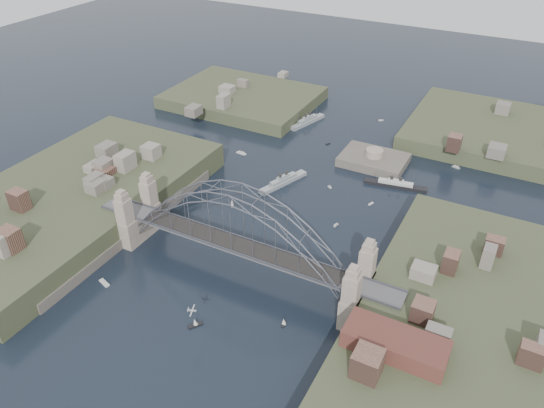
{
  "coord_description": "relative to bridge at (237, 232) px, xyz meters",
  "views": [
    {
      "loc": [
        55.58,
        -86.81,
        88.72
      ],
      "look_at": [
        0.0,
        18.0,
        10.0
      ],
      "focal_mm": 34.72,
      "sensor_mm": 36.0,
      "label": 1
    }
  ],
  "objects": [
    {
      "name": "small_boat_m",
      "position": [
        18.57,
        -11.34,
        -11.36
      ],
      "size": [
        1.07,
        1.93,
        2.38
      ],
      "color": "beige",
      "rests_on": "ground"
    },
    {
      "name": "naval_cruiser_far",
      "position": [
        -21.73,
        89.05,
        -11.37
      ],
      "size": [
        7.5,
        18.09,
        6.11
      ],
      "color": "#989EA1",
      "rests_on": "ground"
    },
    {
      "name": "small_boat_b",
      "position": [
        14.54,
        29.84,
        -12.03
      ],
      "size": [
        1.09,
        2.0,
        1.43
      ],
      "color": "beige",
      "rests_on": "ground"
    },
    {
      "name": "small_boat_d",
      "position": [
        19.7,
        45.34,
        -12.17
      ],
      "size": [
        1.25,
        2.09,
        0.45
      ],
      "color": "beige",
      "rests_on": "ground"
    },
    {
      "name": "headland_nw",
      "position": [
        -55.0,
        95.0,
        -11.82
      ],
      "size": [
        60.0,
        45.0,
        9.0
      ],
      "primitive_type": "cube",
      "color": "#3A4128",
      "rests_on": "ground"
    },
    {
      "name": "bridge",
      "position": [
        0.0,
        0.0,
        0.0
      ],
      "size": [
        84.0,
        13.8,
        24.6
      ],
      "color": "#535255",
      "rests_on": "ground"
    },
    {
      "name": "small_boat_j",
      "position": [
        -27.16,
        -19.85,
        -12.17
      ],
      "size": [
        3.69,
        2.21,
        0.45
      ],
      "color": "beige",
      "rests_on": "ground"
    },
    {
      "name": "small_boat_c",
      "position": [
        0.93,
        -20.85,
        -11.63
      ],
      "size": [
        2.87,
        3.4,
        2.38
      ],
      "color": "beige",
      "rests_on": "ground"
    },
    {
      "name": "small_boat_k",
      "position": [
        3.16,
        105.28,
        -12.17
      ],
      "size": [
        1.95,
        1.59,
        0.45
      ],
      "color": "beige",
      "rests_on": "ground"
    },
    {
      "name": "fort_island",
      "position": [
        12.0,
        70.0,
        -12.66
      ],
      "size": [
        22.0,
        16.0,
        9.4
      ],
      "color": "#544D44",
      "rests_on": "ground"
    },
    {
      "name": "small_boat_a",
      "position": [
        -17.34,
        24.81,
        -11.44
      ],
      "size": [
        1.94,
        2.31,
        2.38
      ],
      "color": "beige",
      "rests_on": "ground"
    },
    {
      "name": "ocean_liner",
      "position": [
        23.21,
        58.76,
        -11.56
      ],
      "size": [
        20.14,
        5.94,
        4.9
      ],
      "color": "black",
      "rests_on": "ground"
    },
    {
      "name": "small_boat_f",
      "position": [
        4.86,
        48.27,
        -12.02
      ],
      "size": [
        1.55,
        1.2,
        1.43
      ],
      "color": "beige",
      "rests_on": "ground"
    },
    {
      "name": "small_boat_i",
      "position": [
        35.45,
        20.0,
        -12.17
      ],
      "size": [
        0.98,
        2.31,
        0.45
      ],
      "color": "beige",
      "rests_on": "ground"
    },
    {
      "name": "headland_ne",
      "position": [
        50.0,
        110.0,
        -11.57
      ],
      "size": [
        70.0,
        55.0,
        9.5
      ],
      "primitive_type": "cube",
      "color": "#3A4128",
      "rests_on": "ground"
    },
    {
      "name": "ground",
      "position": [
        0.0,
        0.0,
        -12.32
      ],
      "size": [
        500.0,
        500.0,
        0.0
      ],
      "primitive_type": "plane",
      "color": "black",
      "rests_on": "ground"
    },
    {
      "name": "shore_west",
      "position": [
        -57.32,
        0.0,
        -10.35
      ],
      "size": [
        50.5,
        90.0,
        12.0
      ],
      "color": "#3A4128",
      "rests_on": "ground"
    },
    {
      "name": "small_boat_l",
      "position": [
        -40.2,
        26.95,
        -11.45
      ],
      "size": [
        2.22,
        2.24,
        2.38
      ],
      "color": "beige",
      "rests_on": "ground"
    },
    {
      "name": "small_boat_n",
      "position": [
        37.92,
        80.47,
        -12.04
      ],
      "size": [
        2.87,
        1.53,
        1.43
      ],
      "color": "beige",
      "rests_on": "ground"
    },
    {
      "name": "naval_cruiser_near",
      "position": [
        -9.38,
        43.42,
        -11.43
      ],
      "size": [
        8.83,
        18.87,
        5.74
      ],
      "color": "#989EA1",
      "rests_on": "ground"
    },
    {
      "name": "small_boat_h",
      "position": [
        -7.57,
        76.4,
        -12.17
      ],
      "size": [
        1.34,
        1.88,
        0.45
      ],
      "color": "beige",
      "rests_on": "ground"
    },
    {
      "name": "small_boat_e",
      "position": [
        -31.97,
        54.87,
        -12.04
      ],
      "size": [
        3.78,
        1.49,
        1.43
      ],
      "color": "beige",
      "rests_on": "ground"
    },
    {
      "name": "wharf_shed",
      "position": [
        44.0,
        -14.0,
        -2.32
      ],
      "size": [
        20.0,
        8.0,
        4.0
      ],
      "primitive_type": "cube",
      "color": "#592D26",
      "rests_on": "shore_east"
    },
    {
      "name": "aeroplane",
      "position": [
        2.81,
        -23.87,
        -4.0
      ],
      "size": [
        2.01,
        3.46,
        0.52
      ],
      "color": "silver"
    },
    {
      "name": "shore_east",
      "position": [
        57.32,
        0.0,
        -10.35
      ],
      "size": [
        50.5,
        90.0,
        12.0
      ],
      "color": "#3A4128",
      "rests_on": "ground"
    }
  ]
}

